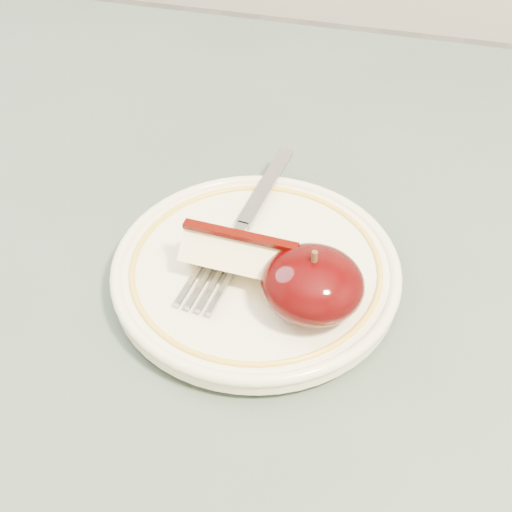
% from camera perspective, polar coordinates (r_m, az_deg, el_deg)
% --- Properties ---
extents(table, '(0.90, 0.90, 0.75)m').
position_cam_1_polar(table, '(0.58, -6.79, -9.57)').
color(table, brown).
rests_on(table, ground).
extents(plate, '(0.21, 0.21, 0.02)m').
position_cam_1_polar(plate, '(0.52, -0.00, -1.12)').
color(plate, white).
rests_on(plate, table).
extents(apple_half, '(0.07, 0.07, 0.05)m').
position_cam_1_polar(apple_half, '(0.47, 4.53, -2.26)').
color(apple_half, black).
rests_on(apple_half, plate).
extents(apple_wedge, '(0.08, 0.04, 0.04)m').
position_cam_1_polar(apple_wedge, '(0.49, -1.25, 0.06)').
color(apple_wedge, '#FEEDBB').
rests_on(apple_wedge, plate).
extents(fork, '(0.04, 0.19, 0.00)m').
position_cam_1_polar(fork, '(0.54, -1.09, 2.44)').
color(fork, gray).
rests_on(fork, plate).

